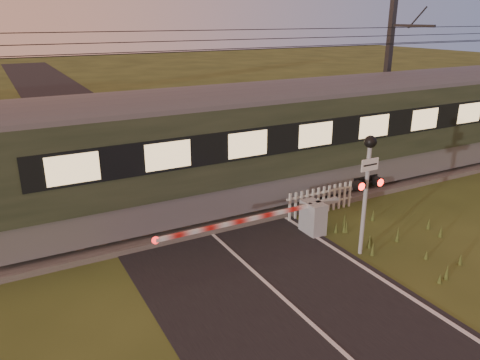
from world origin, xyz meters
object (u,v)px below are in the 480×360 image
picket_fence (321,200)px  catenary_mast (388,75)px  boom_gate (306,218)px  crossing_signal (367,175)px

picket_fence → catenary_mast: bearing=31.2°
boom_gate → catenary_mast: 10.39m
crossing_signal → catenary_mast: (7.62, 7.05, 1.56)m
boom_gate → catenary_mast: catenary_mast is taller
crossing_signal → catenary_mast: catenary_mast is taller
crossing_signal → picket_fence: bearing=74.6°
crossing_signal → picket_fence: (0.81, 2.92, -1.93)m
picket_fence → boom_gate: bearing=-142.1°
boom_gate → crossing_signal: bearing=-69.4°
catenary_mast → boom_gate: bearing=-147.5°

